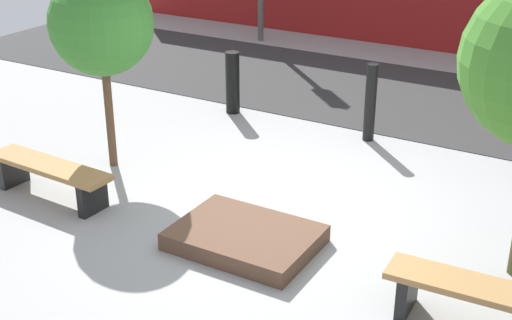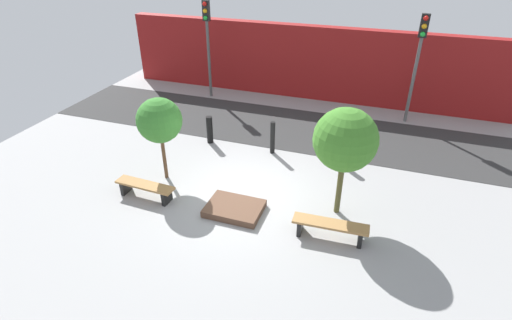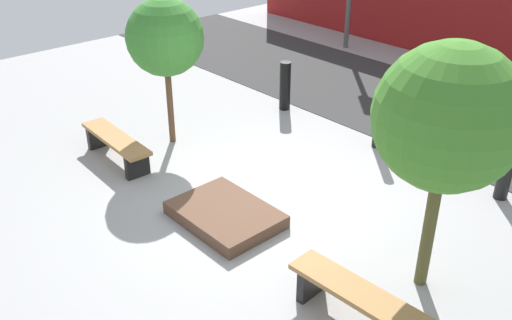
# 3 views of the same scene
# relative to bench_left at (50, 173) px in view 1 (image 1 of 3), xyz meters

# --- Properties ---
(ground_plane) EXTENTS (18.00, 18.00, 0.00)m
(ground_plane) POSITION_rel_bench_left_xyz_m (2.50, 0.90, -0.31)
(ground_plane) COLOR #959595
(road_strip) EXTENTS (18.00, 3.47, 0.01)m
(road_strip) POSITION_rel_bench_left_xyz_m (2.50, 5.51, -0.30)
(road_strip) COLOR #2E2E2E
(road_strip) RESTS_ON ground
(bench_left) EXTENTS (1.69, 0.46, 0.43)m
(bench_left) POSITION_rel_bench_left_xyz_m (0.00, 0.00, 0.00)
(bench_left) COLOR black
(bench_left) RESTS_ON ground
(bench_right) EXTENTS (1.78, 0.47, 0.44)m
(bench_right) POSITION_rel_bench_left_xyz_m (5.00, 0.00, 0.01)
(bench_right) COLOR black
(bench_right) RESTS_ON ground
(planter_bed) EXTENTS (1.43, 1.05, 0.18)m
(planter_bed) POSITION_rel_bench_left_xyz_m (2.50, 0.20, -0.22)
(planter_bed) COLOR brown
(planter_bed) RESTS_ON ground
(tree_behind_left_bench) EXTENTS (1.25, 1.25, 2.46)m
(tree_behind_left_bench) POSITION_rel_bench_left_xyz_m (-0.00, 1.07, 1.52)
(tree_behind_left_bench) COLOR brown
(tree_behind_left_bench) RESTS_ON ground
(bollard_far_left) EXTENTS (0.21, 0.21, 0.95)m
(bollard_far_left) POSITION_rel_bench_left_xyz_m (0.28, 3.52, 0.16)
(bollard_far_left) COLOR black
(bollard_far_left) RESTS_ON ground
(bollard_left) EXTENTS (0.15, 0.15, 1.09)m
(bollard_left) POSITION_rel_bench_left_xyz_m (2.50, 3.52, 0.24)
(bollard_left) COLOR black
(bollard_left) RESTS_ON ground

